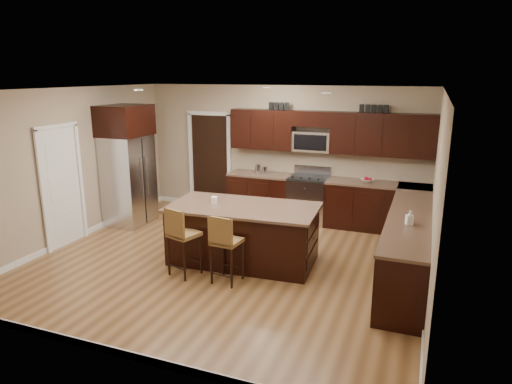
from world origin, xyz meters
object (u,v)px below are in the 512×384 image
at_px(range, 308,199).
at_px(stool_mid, 225,241).
at_px(refrigerator, 128,164).
at_px(stool_left, 181,234).
at_px(island, 243,236).

bearing_deg(range, stool_mid, -96.99).
height_order(stool_mid, refrigerator, refrigerator).
distance_m(range, stool_left, 3.36).
xyz_separation_m(island, stool_left, (-0.64, -0.84, 0.23)).
xyz_separation_m(range, island, (-0.45, -2.34, -0.04)).
xyz_separation_m(island, refrigerator, (-2.85, 0.97, 0.78)).
xyz_separation_m(range, stool_left, (-1.09, -3.18, 0.18)).
height_order(range, stool_left, range).
xyz_separation_m(stool_left, refrigerator, (-2.21, 1.81, 0.55)).
bearing_deg(island, stool_left, -130.88).
bearing_deg(refrigerator, island, -18.77).
relative_size(stool_left, stool_mid, 1.03).
bearing_deg(refrigerator, stool_mid, -31.86).
distance_m(stool_mid, refrigerator, 3.47).
distance_m(island, stool_mid, 0.87).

